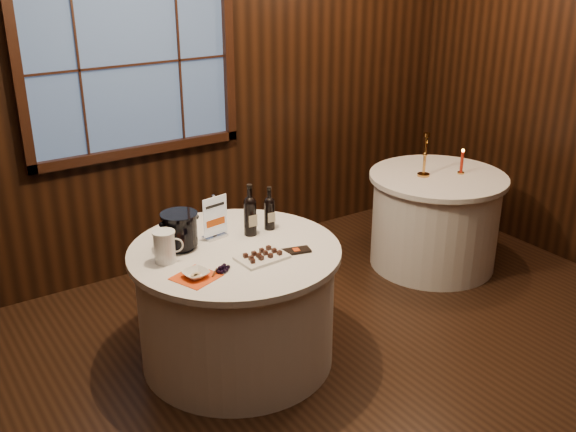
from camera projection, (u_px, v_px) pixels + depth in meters
back_wall at (131, 79)px, 4.87m from camera, size 6.00×0.10×3.00m
main_table at (237, 304)px, 4.17m from camera, size 1.28×1.28×0.77m
side_table at (435, 220)px, 5.42m from camera, size 1.08×1.08×0.77m
sign_stand at (215, 223)px, 4.13m from camera, size 0.17×0.10×0.28m
port_bottle_left at (250, 213)px, 4.16m from camera, size 0.08×0.08×0.33m
port_bottle_right at (269, 211)px, 4.25m from camera, size 0.07×0.07×0.28m
ice_bucket at (180, 230)px, 3.98m from camera, size 0.22×0.22×0.23m
chocolate_plate at (262, 256)px, 3.89m from camera, size 0.30×0.21×0.04m
chocolate_box at (296, 251)px, 3.98m from camera, size 0.18×0.12×0.01m
grape_bunch at (224, 269)px, 3.73m from camera, size 0.16×0.09×0.04m
glass_pitcher at (165, 246)px, 3.83m from camera, size 0.17×0.13×0.19m
orange_napkin at (196, 277)px, 3.68m from camera, size 0.28×0.28×0.00m
cracker_bowl at (196, 274)px, 3.67m from camera, size 0.16×0.16×0.03m
brass_candlestick at (425, 161)px, 5.21m from camera, size 0.10×0.10×0.34m
red_candle at (462, 164)px, 5.28m from camera, size 0.05×0.05×0.20m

